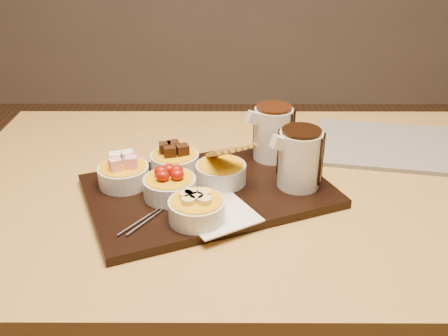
{
  "coord_description": "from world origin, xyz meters",
  "views": [
    {
      "loc": [
        -0.03,
        -0.91,
        1.25
      ],
      "look_at": [
        -0.03,
        -0.06,
        0.81
      ],
      "focal_mm": 40.0,
      "sensor_mm": 36.0,
      "label": 1
    }
  ],
  "objects_px": {
    "dining_table": "(238,221)",
    "pitcher_dark_chocolate": "(300,159)",
    "pitcher_milk_chocolate": "(273,134)",
    "serving_board": "(209,191)",
    "bowl_strawberries": "(170,187)",
    "newspaper": "(387,145)"
  },
  "relations": [
    {
      "from": "bowl_strawberries",
      "to": "pitcher_milk_chocolate",
      "type": "relative_size",
      "value": 0.89
    },
    {
      "from": "pitcher_milk_chocolate",
      "to": "pitcher_dark_chocolate",
      "type": "bearing_deg",
      "value": -94.4
    },
    {
      "from": "dining_table",
      "to": "pitcher_dark_chocolate",
      "type": "distance_m",
      "value": 0.21
    },
    {
      "from": "dining_table",
      "to": "serving_board",
      "type": "distance_m",
      "value": 0.14
    },
    {
      "from": "dining_table",
      "to": "newspaper",
      "type": "relative_size",
      "value": 3.7
    },
    {
      "from": "newspaper",
      "to": "dining_table",
      "type": "bearing_deg",
      "value": -144.4
    },
    {
      "from": "bowl_strawberries",
      "to": "serving_board",
      "type": "bearing_deg",
      "value": 26.26
    },
    {
      "from": "dining_table",
      "to": "pitcher_milk_chocolate",
      "type": "height_order",
      "value": "pitcher_milk_chocolate"
    },
    {
      "from": "pitcher_milk_chocolate",
      "to": "newspaper",
      "type": "height_order",
      "value": "pitcher_milk_chocolate"
    },
    {
      "from": "dining_table",
      "to": "bowl_strawberries",
      "type": "xyz_separation_m",
      "value": [
        -0.13,
        -0.09,
        0.14
      ]
    },
    {
      "from": "newspaper",
      "to": "pitcher_dark_chocolate",
      "type": "bearing_deg",
      "value": -127.73
    },
    {
      "from": "serving_board",
      "to": "dining_table",
      "type": "bearing_deg",
      "value": 20.3
    },
    {
      "from": "dining_table",
      "to": "pitcher_dark_chocolate",
      "type": "xyz_separation_m",
      "value": [
        0.11,
        -0.05,
        0.17
      ]
    },
    {
      "from": "bowl_strawberries",
      "to": "newspaper",
      "type": "relative_size",
      "value": 0.31
    },
    {
      "from": "pitcher_dark_chocolate",
      "to": "pitcher_milk_chocolate",
      "type": "xyz_separation_m",
      "value": [
        -0.04,
        0.12,
        0.0
      ]
    },
    {
      "from": "dining_table",
      "to": "pitcher_dark_chocolate",
      "type": "bearing_deg",
      "value": -22.94
    },
    {
      "from": "pitcher_milk_chocolate",
      "to": "newspaper",
      "type": "xyz_separation_m",
      "value": [
        0.28,
        0.09,
        -0.07
      ]
    },
    {
      "from": "bowl_strawberries",
      "to": "pitcher_milk_chocolate",
      "type": "bearing_deg",
      "value": 39.08
    },
    {
      "from": "bowl_strawberries",
      "to": "newspaper",
      "type": "xyz_separation_m",
      "value": [
        0.49,
        0.26,
        -0.03
      ]
    },
    {
      "from": "pitcher_dark_chocolate",
      "to": "pitcher_milk_chocolate",
      "type": "bearing_deg",
      "value": 85.6
    },
    {
      "from": "serving_board",
      "to": "bowl_strawberries",
      "type": "xyz_separation_m",
      "value": [
        -0.07,
        -0.04,
        0.03
      ]
    },
    {
      "from": "pitcher_dark_chocolate",
      "to": "serving_board",
      "type": "bearing_deg",
      "value": 160.02
    }
  ]
}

